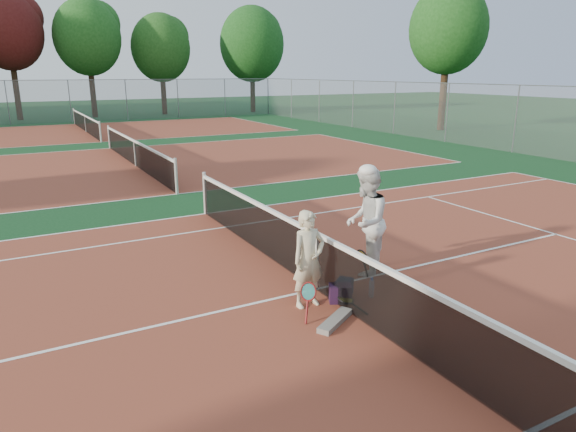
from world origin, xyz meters
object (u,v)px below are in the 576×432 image
(racket_spare, at_px, (345,301))
(sports_bag_navy, at_px, (344,288))
(racket_black_held, at_px, (362,265))
(player_a, at_px, (309,259))
(player_b, at_px, (366,222))
(racket_red, at_px, (308,302))
(net_main, at_px, (317,261))
(sports_bag_purple, at_px, (340,293))
(water_bottle, at_px, (372,289))

(racket_spare, bearing_deg, sports_bag_navy, -41.68)
(racket_black_held, bearing_deg, player_a, 3.82)
(player_b, height_order, racket_red, player_b)
(net_main, relative_size, racket_red, 19.18)
(racket_spare, bearing_deg, player_b, -59.84)
(sports_bag_purple, bearing_deg, racket_spare, -91.09)
(sports_bag_purple, bearing_deg, racket_red, -160.16)
(player_b, xyz_separation_m, racket_spare, (-1.10, -1.00, -0.90))
(racket_red, height_order, racket_black_held, racket_red)
(racket_spare, height_order, sports_bag_purple, sports_bag_purple)
(net_main, height_order, sports_bag_purple, net_main)
(player_a, height_order, water_bottle, player_a)
(racket_black_held, xyz_separation_m, water_bottle, (-0.30, -0.67, -0.13))
(player_b, relative_size, water_bottle, 6.50)
(racket_black_held, relative_size, racket_spare, 0.96)
(water_bottle, bearing_deg, sports_bag_purple, 169.72)
(net_main, bearing_deg, player_b, 11.79)
(net_main, height_order, racket_red, net_main)
(player_b, bearing_deg, racket_red, -13.88)
(player_b, xyz_separation_m, racket_red, (-1.86, -1.12, -0.69))
(net_main, xyz_separation_m, sports_bag_purple, (0.08, -0.59, -0.37))
(sports_bag_navy, xyz_separation_m, sports_bag_purple, (-0.18, -0.17, 0.01))
(net_main, bearing_deg, racket_red, -127.96)
(racket_spare, height_order, sports_bag_navy, sports_bag_navy)
(player_a, xyz_separation_m, water_bottle, (1.07, -0.24, -0.63))
(sports_bag_navy, xyz_separation_m, water_bottle, (0.36, -0.27, 0.02))
(racket_red, distance_m, water_bottle, 1.33)
(racket_spare, distance_m, water_bottle, 0.56)
(player_a, distance_m, sports_bag_purple, 0.83)
(player_a, bearing_deg, water_bottle, -15.61)
(water_bottle, bearing_deg, player_a, 167.50)
(racket_red, relative_size, sports_bag_purple, 1.63)
(racket_spare, xyz_separation_m, sports_bag_purple, (0.00, 0.16, 0.07))
(player_a, height_order, racket_black_held, player_a)
(net_main, relative_size, player_b, 5.63)
(sports_bag_purple, bearing_deg, player_a, 165.19)
(racket_spare, xyz_separation_m, water_bottle, (0.55, 0.06, 0.07))
(net_main, distance_m, racket_red, 1.12)
(racket_black_held, relative_size, sports_bag_purple, 1.62)
(racket_red, xyz_separation_m, sports_bag_navy, (0.95, 0.45, -0.15))
(racket_red, xyz_separation_m, racket_spare, (0.76, 0.12, -0.21))
(sports_bag_navy, bearing_deg, racket_red, -154.67)
(racket_black_held, bearing_deg, water_bottle, 52.27)
(racket_black_held, relative_size, water_bottle, 1.89)
(player_b, bearing_deg, racket_spare, -2.69)
(racket_spare, relative_size, sports_bag_navy, 1.73)
(player_b, xyz_separation_m, sports_bag_purple, (-1.10, -0.84, -0.83))
(player_a, relative_size, player_b, 0.80)
(sports_bag_navy, relative_size, water_bottle, 1.14)
(racket_black_held, distance_m, sports_bag_purple, 1.03)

